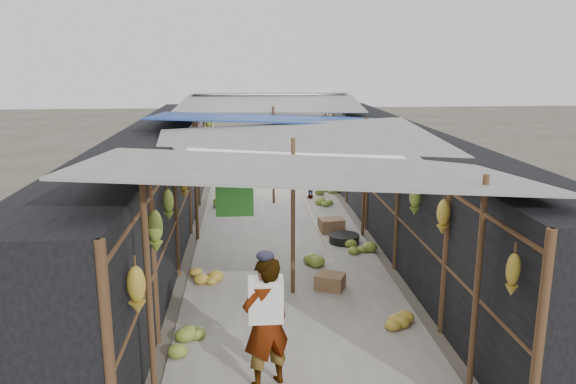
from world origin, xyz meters
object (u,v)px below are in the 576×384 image
object	(u,v)px
black_basin	(344,239)
shopper_blue	(240,175)
vendor_seated	(309,182)
vendor_elderly	(266,323)
crate_near	(330,282)

from	to	relation	value
black_basin	shopper_blue	distance (m)	4.33
vendor_seated	black_basin	bearing A→B (deg)	-26.62
black_basin	vendor_elderly	xyz separation A→B (m)	(-1.85, -5.18, 0.72)
crate_near	shopper_blue	world-z (taller)	shopper_blue
black_basin	vendor_elderly	bearing A→B (deg)	-109.66
vendor_elderly	shopper_blue	distance (m)	8.86
vendor_elderly	vendor_seated	xyz separation A→B (m)	(1.56, 9.11, -0.33)
vendor_elderly	shopper_blue	size ratio (longest dim) A/B	1.07
crate_near	black_basin	size ratio (longest dim) A/B	0.73
vendor_elderly	vendor_seated	bearing A→B (deg)	-125.85
black_basin	vendor_seated	xyz separation A→B (m)	(-0.29, 3.93, 0.38)
vendor_seated	crate_near	bearing A→B (deg)	-34.25
black_basin	vendor_seated	size ratio (longest dim) A/B	0.67
black_basin	crate_near	bearing A→B (deg)	-105.49
vendor_elderly	crate_near	bearing A→B (deg)	-139.25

